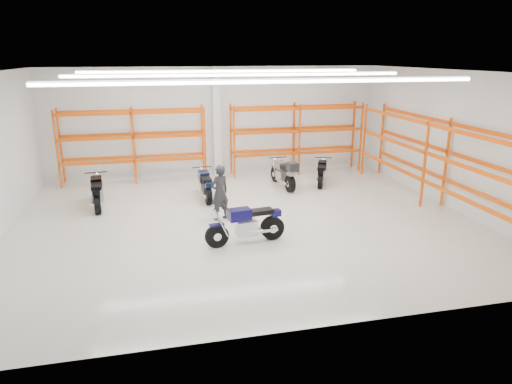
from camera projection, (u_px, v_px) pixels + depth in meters
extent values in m
plane|color=beige|center=(245.00, 221.00, 14.21)|extent=(14.00, 14.00, 0.00)
cube|color=silver|center=(216.00, 122.00, 19.16)|extent=(14.00, 0.02, 4.50)
cube|color=silver|center=(313.00, 217.00, 7.96)|extent=(14.00, 0.02, 4.50)
cube|color=silver|center=(452.00, 140.00, 15.05)|extent=(0.02, 12.00, 4.50)
cube|color=white|center=(244.00, 72.00, 12.91)|extent=(14.00, 12.00, 0.02)
cube|color=white|center=(271.00, 81.00, 10.14)|extent=(10.00, 0.22, 0.10)
cube|color=white|center=(241.00, 75.00, 13.40)|extent=(10.00, 0.22, 0.10)
cube|color=white|center=(224.00, 71.00, 16.20)|extent=(10.00, 0.22, 0.10)
cylinder|color=black|center=(217.00, 236.00, 12.15)|extent=(0.65, 0.22, 0.64)
cylinder|color=black|center=(272.00, 228.00, 12.71)|extent=(0.69, 0.29, 0.66)
cylinder|color=silver|center=(217.00, 236.00, 12.15)|extent=(0.23, 0.18, 0.21)
cylinder|color=silver|center=(272.00, 228.00, 12.71)|extent=(0.26, 0.25, 0.24)
cube|color=#0C0A3B|center=(217.00, 225.00, 12.06)|extent=(0.41, 0.22, 0.06)
cube|color=#B7B7BC|center=(246.00, 228.00, 12.41)|extent=(0.61, 0.46, 0.41)
cube|color=#A5A5AA|center=(260.00, 229.00, 12.58)|extent=(0.76, 0.24, 0.09)
cube|color=#0C0A3B|center=(239.00, 214.00, 12.22)|extent=(0.65, 0.45, 0.30)
cube|color=black|center=(260.00, 212.00, 12.43)|extent=(0.75, 0.42, 0.13)
cube|color=#0C0A3B|center=(275.00, 213.00, 12.61)|extent=(0.31, 0.27, 0.17)
cylinder|color=black|center=(226.00, 208.00, 12.03)|extent=(0.15, 0.75, 0.04)
sphere|color=silver|center=(215.00, 215.00, 11.96)|extent=(0.20, 0.20, 0.20)
cylinder|color=silver|center=(264.00, 231.00, 12.44)|extent=(0.81, 0.21, 0.10)
cylinder|color=black|center=(98.00, 191.00, 16.16)|extent=(0.18, 0.64, 0.63)
cylinder|color=black|center=(98.00, 204.00, 14.73)|extent=(0.24, 0.66, 0.65)
cylinder|color=silver|center=(98.00, 191.00, 16.16)|extent=(0.16, 0.22, 0.21)
cylinder|color=silver|center=(98.00, 204.00, 14.73)|extent=(0.23, 0.25, 0.23)
cube|color=black|center=(97.00, 183.00, 16.07)|extent=(0.19, 0.39, 0.06)
cube|color=#B7B7BC|center=(97.00, 194.00, 15.38)|extent=(0.42, 0.57, 0.40)
cube|color=#A5A5AA|center=(98.00, 201.00, 15.05)|extent=(0.19, 0.74, 0.08)
cube|color=black|center=(96.00, 182.00, 15.44)|extent=(0.40, 0.61, 0.29)
cube|color=black|center=(96.00, 186.00, 14.91)|extent=(0.37, 0.72, 0.13)
cube|color=black|center=(96.00, 192.00, 14.53)|extent=(0.25, 0.29, 0.17)
cylinder|color=black|center=(96.00, 172.00, 15.70)|extent=(0.73, 0.10, 0.04)
sphere|color=silver|center=(96.00, 175.00, 16.03)|extent=(0.20, 0.20, 0.20)
cylinder|color=silver|center=(92.00, 202.00, 14.96)|extent=(0.16, 0.79, 0.09)
cylinder|color=black|center=(201.00, 184.00, 17.05)|extent=(0.15, 0.61, 0.61)
cylinder|color=black|center=(208.00, 196.00, 15.65)|extent=(0.21, 0.64, 0.63)
cylinder|color=silver|center=(201.00, 184.00, 17.05)|extent=(0.15, 0.21, 0.20)
cylinder|color=silver|center=(208.00, 196.00, 15.65)|extent=(0.21, 0.23, 0.22)
cube|color=#0E1F47|center=(201.00, 177.00, 16.96)|extent=(0.17, 0.37, 0.06)
cube|color=#B7B7BC|center=(205.00, 187.00, 16.29)|extent=(0.39, 0.54, 0.39)
cube|color=#A5A5AA|center=(207.00, 193.00, 15.96)|extent=(0.16, 0.71, 0.08)
cube|color=#0E1F47|center=(204.00, 175.00, 16.34)|extent=(0.37, 0.58, 0.28)
cube|color=black|center=(206.00, 179.00, 15.82)|extent=(0.34, 0.68, 0.12)
cube|color=#0E1F47|center=(209.00, 185.00, 15.45)|extent=(0.24, 0.27, 0.16)
cylinder|color=black|center=(202.00, 167.00, 16.60)|extent=(0.71, 0.07, 0.04)
sphere|color=silver|center=(201.00, 169.00, 16.92)|extent=(0.19, 0.19, 0.19)
cylinder|color=silver|center=(202.00, 193.00, 15.88)|extent=(0.13, 0.76, 0.09)
cylinder|color=black|center=(275.00, 174.00, 18.48)|extent=(0.19, 0.63, 0.62)
cylinder|color=black|center=(290.00, 184.00, 17.07)|extent=(0.26, 0.66, 0.64)
cylinder|color=silver|center=(275.00, 174.00, 18.48)|extent=(0.17, 0.22, 0.21)
cylinder|color=silver|center=(290.00, 184.00, 17.07)|extent=(0.23, 0.25, 0.23)
cube|color=gray|center=(275.00, 167.00, 18.39)|extent=(0.20, 0.39, 0.06)
cube|color=#B7B7BC|center=(283.00, 176.00, 17.72)|extent=(0.43, 0.58, 0.39)
cube|color=#A5A5AA|center=(286.00, 181.00, 17.39)|extent=(0.20, 0.74, 0.08)
cube|color=gray|center=(281.00, 165.00, 17.77)|extent=(0.41, 0.62, 0.29)
cube|color=black|center=(287.00, 168.00, 17.24)|extent=(0.38, 0.71, 0.12)
cube|color=gray|center=(291.00, 173.00, 16.87)|extent=(0.26, 0.29, 0.17)
cylinder|color=black|center=(278.00, 157.00, 18.02)|extent=(0.73, 0.12, 0.04)
sphere|color=silver|center=(275.00, 160.00, 18.35)|extent=(0.20, 0.20, 0.20)
cylinder|color=silver|center=(283.00, 182.00, 17.30)|extent=(0.18, 0.78, 0.09)
cube|color=black|center=(293.00, 167.00, 16.68)|extent=(0.39, 0.43, 0.31)
cylinder|color=black|center=(323.00, 172.00, 18.86)|extent=(0.34, 0.57, 0.57)
cylinder|color=black|center=(320.00, 181.00, 17.52)|extent=(0.40, 0.61, 0.59)
cylinder|color=silver|center=(323.00, 172.00, 18.86)|extent=(0.20, 0.23, 0.19)
cylinder|color=silver|center=(320.00, 181.00, 17.52)|extent=(0.26, 0.27, 0.21)
cube|color=black|center=(323.00, 166.00, 18.78)|extent=(0.27, 0.37, 0.06)
cube|color=#B7B7BC|center=(322.00, 174.00, 18.13)|extent=(0.52, 0.59, 0.36)
cube|color=#A5A5AA|center=(321.00, 179.00, 17.82)|extent=(0.38, 0.65, 0.08)
cube|color=black|center=(322.00, 164.00, 18.19)|extent=(0.52, 0.62, 0.27)
cube|color=black|center=(322.00, 167.00, 17.69)|extent=(0.52, 0.69, 0.11)
cube|color=black|center=(321.00, 172.00, 17.34)|extent=(0.29, 0.31, 0.15)
cylinder|color=black|center=(323.00, 158.00, 18.43)|extent=(0.62, 0.31, 0.03)
sphere|color=silver|center=(323.00, 160.00, 18.74)|extent=(0.18, 0.18, 0.18)
cylinder|color=silver|center=(317.00, 179.00, 17.82)|extent=(0.37, 0.68, 0.09)
imported|color=black|center=(220.00, 193.00, 14.08)|extent=(0.76, 0.66, 1.75)
cube|color=white|center=(217.00, 122.00, 18.99)|extent=(0.32, 0.32, 4.50)
cube|color=#DC4D16|center=(61.00, 146.00, 17.94)|extent=(0.07, 0.07, 3.00)
cube|color=#DC4D16|center=(57.00, 150.00, 17.19)|extent=(0.07, 0.07, 3.00)
cube|color=#DC4D16|center=(134.00, 143.00, 18.54)|extent=(0.07, 0.07, 3.00)
cube|color=#DC4D16|center=(133.00, 147.00, 17.79)|extent=(0.07, 0.07, 3.00)
cube|color=#DC4D16|center=(203.00, 140.00, 19.13)|extent=(0.07, 0.07, 3.00)
cube|color=#DC4D16|center=(205.00, 144.00, 18.39)|extent=(0.07, 0.07, 3.00)
cube|color=#DC4D16|center=(135.00, 157.00, 18.70)|extent=(5.60, 0.07, 0.12)
cube|color=#DC4D16|center=(135.00, 161.00, 17.95)|extent=(5.60, 0.07, 0.12)
cube|color=#DC4D16|center=(133.00, 134.00, 18.43)|extent=(5.60, 0.07, 0.12)
cube|color=#DC4D16|center=(133.00, 137.00, 17.68)|extent=(5.60, 0.07, 0.12)
cube|color=#DC4D16|center=(131.00, 111.00, 18.16)|extent=(5.60, 0.07, 0.12)
cube|color=#DC4D16|center=(131.00, 113.00, 17.41)|extent=(5.60, 0.07, 0.12)
cube|color=#DC4D16|center=(231.00, 139.00, 19.39)|extent=(0.07, 0.07, 3.00)
cube|color=#DC4D16|center=(234.00, 143.00, 18.64)|extent=(0.07, 0.07, 3.00)
cube|color=#DC4D16|center=(294.00, 137.00, 19.99)|extent=(0.07, 0.07, 3.00)
cube|color=#DC4D16|center=(299.00, 140.00, 19.24)|extent=(0.07, 0.07, 3.00)
cube|color=#DC4D16|center=(353.00, 134.00, 20.58)|extent=(0.07, 0.07, 3.00)
cube|color=#DC4D16|center=(361.00, 137.00, 19.84)|extent=(0.07, 0.07, 3.00)
cube|color=#DC4D16|center=(294.00, 149.00, 20.15)|extent=(5.60, 0.07, 0.12)
cube|color=#DC4D16|center=(299.00, 153.00, 19.40)|extent=(5.60, 0.07, 0.12)
cube|color=#DC4D16|center=(294.00, 128.00, 19.88)|extent=(5.60, 0.07, 0.12)
cube|color=#DC4D16|center=(300.00, 131.00, 19.13)|extent=(5.60, 0.07, 0.12)
cube|color=#DC4D16|center=(295.00, 107.00, 19.61)|extent=(5.60, 0.07, 0.12)
cube|color=#DC4D16|center=(300.00, 109.00, 18.86)|extent=(5.60, 0.07, 0.12)
cube|color=#DC4D16|center=(446.00, 163.00, 15.24)|extent=(0.07, 0.07, 3.00)
cube|color=#DC4D16|center=(425.00, 164.00, 15.07)|extent=(0.07, 0.07, 3.00)
cube|color=#DC4D16|center=(381.00, 139.00, 19.44)|extent=(0.07, 0.07, 3.00)
cube|color=#DC4D16|center=(364.00, 140.00, 19.27)|extent=(0.07, 0.07, 3.00)
cube|color=#DC4D16|center=(444.00, 179.00, 15.41)|extent=(0.07, 9.00, 0.12)
cube|color=#DC4D16|center=(423.00, 180.00, 15.23)|extent=(0.07, 9.00, 0.12)
cube|color=#DC4D16|center=(447.00, 152.00, 15.13)|extent=(0.07, 9.00, 0.12)
cube|color=#DC4D16|center=(426.00, 153.00, 14.96)|extent=(0.07, 9.00, 0.12)
cube|color=#DC4D16|center=(451.00, 123.00, 14.86)|extent=(0.07, 9.00, 0.12)
cube|color=#DC4D16|center=(429.00, 124.00, 14.69)|extent=(0.07, 9.00, 0.12)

